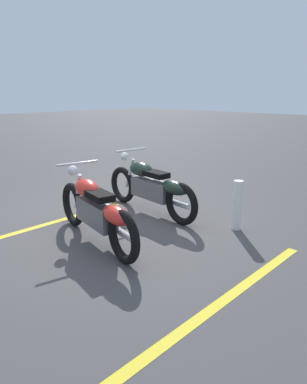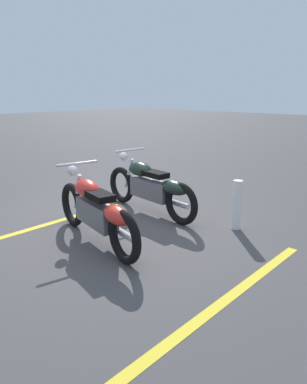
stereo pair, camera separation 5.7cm
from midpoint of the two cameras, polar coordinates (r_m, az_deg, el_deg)
The scene contains 6 objects.
ground_plane at distance 5.86m, azimuth -6.68°, elevation -4.55°, with size 60.00×60.00×0.00m, color #474444.
motorcycle_bright_foreground at distance 4.91m, azimuth -9.26°, elevation -2.96°, with size 2.20×0.72×1.04m.
motorcycle_dark_foreground at distance 6.07m, azimuth -0.68°, elevation 0.82°, with size 2.23×0.62×1.04m.
bollard_post at distance 5.51m, azimuth 12.70°, elevation -2.01°, with size 0.14×0.14×0.75m, color white.
parking_stripe_near at distance 5.85m, azimuth -18.04°, elevation -5.27°, with size 3.20×0.12×0.01m, color yellow.
parking_stripe_mid at distance 3.86m, azimuth 11.37°, elevation -15.98°, with size 3.20×0.12×0.01m, color yellow.
Camera 2 is at (4.20, -3.57, 2.00)m, focal length 33.85 mm.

